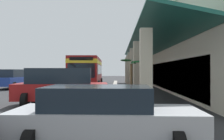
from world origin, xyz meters
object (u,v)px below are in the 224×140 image
object	(u,v)px
parked_sedan_silver	(104,116)
pedestrian	(34,84)
transit_bus	(88,71)
potted_palm	(132,88)
parked_suv_blue	(12,79)
parked_suv_red	(61,86)

from	to	relation	value
parked_sedan_silver	pedestrian	bearing A→B (deg)	-152.50
transit_bus	pedestrian	xyz separation A→B (m)	(9.71, -2.25, -0.89)
transit_bus	potted_palm	distance (m)	11.26
parked_suv_blue	pedestrian	world-z (taller)	parked_suv_blue
parked_sedan_silver	pedestrian	xyz separation A→B (m)	(-9.82, -5.11, 0.21)
pedestrian	transit_bus	bearing A→B (deg)	166.95
transit_bus	pedestrian	world-z (taller)	transit_bus
parked_suv_blue	parked_sedan_silver	world-z (taller)	parked_suv_blue
parked_sedan_silver	potted_palm	world-z (taller)	potted_palm
transit_bus	potted_palm	xyz separation A→B (m)	(10.47, 4.01, -1.06)
parked_sedan_silver	potted_palm	distance (m)	9.13
transit_bus	parked_suv_red	world-z (taller)	transit_bus
parked_suv_red	pedestrian	size ratio (longest dim) A/B	2.91
parked_suv_red	parked_sedan_silver	size ratio (longest dim) A/B	1.12
parked_sedan_silver	pedestrian	size ratio (longest dim) A/B	2.59
transit_bus	parked_suv_blue	distance (m)	7.78
transit_bus	pedestrian	bearing A→B (deg)	-13.05
transit_bus	parked_suv_red	size ratio (longest dim) A/B	2.27
transit_bus	pedestrian	distance (m)	10.00
transit_bus	parked_sedan_silver	bearing A→B (deg)	8.34
parked_suv_blue	parked_sedan_silver	size ratio (longest dim) A/B	1.10
transit_bus	potted_palm	size ratio (longest dim) A/B	4.42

